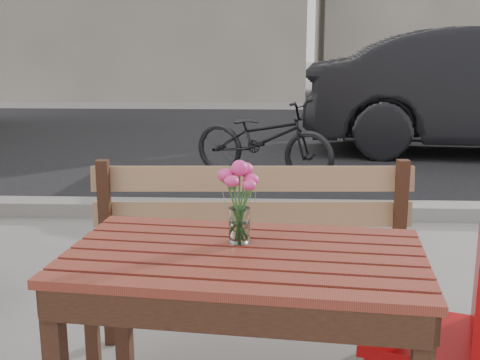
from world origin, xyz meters
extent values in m
cube|color=black|center=(0.00, 7.00, 0.00)|extent=(30.00, 8.00, 0.00)
cube|color=gray|center=(0.00, 3.00, 0.06)|extent=(30.00, 0.25, 0.12)
cube|color=maroon|center=(0.00, 0.07, 0.73)|extent=(1.28, 0.83, 0.03)
cube|color=black|center=(-0.52, 0.43, 0.36)|extent=(0.07, 0.07, 0.71)
cube|color=black|center=(0.58, 0.30, 0.36)|extent=(0.07, 0.07, 0.71)
cube|color=#A37A54|center=(0.02, 0.64, 0.48)|extent=(1.52, 0.47, 0.03)
cube|color=#A37A54|center=(0.01, 0.87, 0.73)|extent=(1.50, 0.10, 0.41)
cube|color=black|center=(-0.66, 0.44, 0.25)|extent=(0.06, 0.06, 0.49)
cube|color=black|center=(0.71, 0.50, 0.25)|extent=(0.06, 0.06, 0.49)
cube|color=black|center=(-0.68, 0.79, 0.46)|extent=(0.06, 0.06, 0.91)
cube|color=black|center=(0.70, 0.85, 0.46)|extent=(0.06, 0.06, 0.91)
cube|color=#B40709|center=(0.63, 0.15, 0.41)|extent=(0.50, 0.50, 0.04)
cylinder|color=#B40709|center=(0.53, 0.35, 0.19)|extent=(0.03, 0.03, 0.39)
cylinder|color=white|center=(-0.02, 0.17, 0.81)|extent=(0.08, 0.08, 0.13)
cylinder|color=#326F2C|center=(-0.02, 0.17, 0.87)|extent=(0.04, 0.04, 0.25)
imported|color=black|center=(0.04, 4.48, 0.42)|extent=(1.69, 1.20, 0.85)
camera|label=1|loc=(0.07, -1.85, 1.44)|focal=45.00mm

